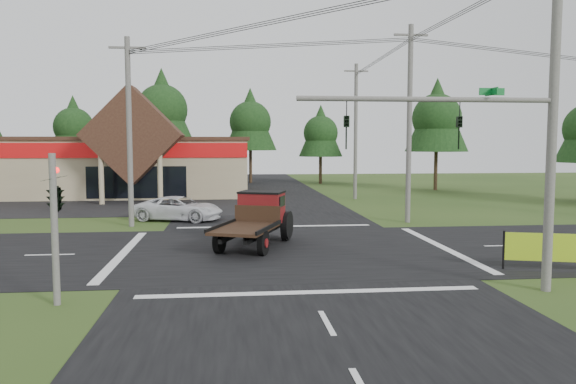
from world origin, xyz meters
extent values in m
plane|color=#2B4418|center=(0.00, 0.00, 0.00)|extent=(120.00, 120.00, 0.00)
cube|color=black|center=(0.00, 0.00, 0.01)|extent=(12.00, 120.00, 0.02)
cube|color=black|center=(0.00, 0.00, 0.01)|extent=(120.00, 12.00, 0.02)
cube|color=black|center=(-14.00, 19.00, 0.01)|extent=(28.00, 14.00, 0.02)
cube|color=tan|center=(-16.00, 30.00, 2.50)|extent=(30.00, 15.00, 5.00)
cube|color=#361D16|center=(-16.00, 30.00, 5.05)|extent=(30.40, 15.40, 0.30)
cube|color=#A60C0D|center=(-16.00, 22.45, 4.10)|extent=(30.00, 0.12, 1.20)
cube|color=#361D16|center=(-10.00, 21.50, 5.30)|extent=(7.78, 4.00, 7.78)
cylinder|color=tan|center=(-12.20, 19.80, 2.00)|extent=(0.40, 0.40, 4.00)
cylinder|color=tan|center=(-7.80, 19.80, 2.00)|extent=(0.40, 0.40, 4.00)
cube|color=black|center=(-10.00, 22.48, 1.50)|extent=(8.00, 0.08, 2.60)
cylinder|color=#595651|center=(7.50, -7.50, 3.50)|extent=(0.24, 0.24, 7.00)
cylinder|color=#595651|center=(3.50, -7.50, 6.00)|extent=(8.00, 0.16, 0.16)
imported|color=black|center=(4.50, -7.50, 5.00)|extent=(0.16, 0.20, 1.00)
imported|color=black|center=(1.00, -7.50, 5.00)|extent=(0.16, 0.20, 1.00)
cube|color=#0C6626|center=(5.50, -7.50, 6.25)|extent=(0.80, 0.04, 0.22)
cylinder|color=#595651|center=(-7.50, -7.50, 2.20)|extent=(0.20, 0.20, 4.40)
imported|color=black|center=(-7.50, -7.30, 3.70)|extent=(0.53, 2.48, 1.00)
sphere|color=#FF0C0C|center=(-7.50, -7.15, 3.90)|extent=(0.18, 0.18, 0.18)
cylinder|color=#595651|center=(7.50, -7.50, 5.50)|extent=(0.30, 0.30, 11.00)
cylinder|color=#595651|center=(-8.00, 8.00, 5.25)|extent=(0.30, 0.30, 10.50)
cube|color=#595651|center=(-8.00, 8.00, 9.90)|extent=(2.00, 0.12, 0.12)
cylinder|color=#595651|center=(8.00, 8.00, 5.75)|extent=(0.30, 0.30, 11.50)
cube|color=#595651|center=(8.00, 8.00, 10.90)|extent=(2.00, 0.12, 0.12)
cylinder|color=#595651|center=(8.00, 22.00, 5.60)|extent=(0.30, 0.30, 11.20)
cube|color=#595651|center=(8.00, 22.00, 10.60)|extent=(2.00, 0.12, 0.12)
cylinder|color=#332316|center=(-20.00, 42.00, 1.75)|extent=(0.36, 0.36, 3.50)
cone|color=black|center=(-20.00, 42.00, 6.80)|extent=(5.60, 5.60, 6.60)
sphere|color=black|center=(-20.00, 42.00, 6.50)|extent=(4.40, 4.40, 4.40)
cylinder|color=#332316|center=(-10.00, 41.00, 2.27)|extent=(0.36, 0.36, 4.55)
cone|color=black|center=(-10.00, 41.00, 8.84)|extent=(7.28, 7.28, 8.58)
sphere|color=black|center=(-10.00, 41.00, 8.45)|extent=(5.72, 5.72, 5.72)
cylinder|color=#332316|center=(0.00, 42.00, 1.92)|extent=(0.36, 0.36, 3.85)
cone|color=black|center=(0.00, 42.00, 7.48)|extent=(6.16, 6.16, 7.26)
sphere|color=black|center=(0.00, 42.00, 7.15)|extent=(4.84, 4.84, 4.84)
cylinder|color=#332316|center=(8.00, 40.00, 1.57)|extent=(0.36, 0.36, 3.15)
cone|color=black|center=(8.00, 40.00, 6.12)|extent=(5.04, 5.04, 5.94)
sphere|color=black|center=(8.00, 40.00, 5.85)|extent=(3.96, 3.96, 3.96)
cylinder|color=#332316|center=(18.00, 30.00, 1.92)|extent=(0.36, 0.36, 3.85)
cone|color=black|center=(18.00, 30.00, 7.48)|extent=(6.16, 6.16, 7.26)
sphere|color=black|center=(18.00, 30.00, 7.15)|extent=(4.84, 4.84, 4.84)
imported|color=silver|center=(-5.54, 10.22, 0.73)|extent=(5.77, 3.97, 1.46)
camera|label=1|loc=(-2.49, -24.05, 4.69)|focal=35.00mm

